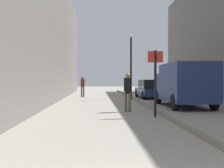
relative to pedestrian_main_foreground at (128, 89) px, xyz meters
name	(u,v)px	position (x,y,z in m)	size (l,w,h in m)	color
ground_plane	(117,107)	(-0.34, 1.98, -1.02)	(80.00, 80.00, 0.00)	gray
building_facade_left	(17,14)	(-5.48, 1.98, 3.79)	(3.09, 40.00, 9.62)	slate
kerb_strip	(147,106)	(1.24, 1.98, -0.96)	(0.16, 40.00, 0.12)	slate
pedestrian_main_foreground	(128,89)	(0.00, 0.00, 0.00)	(0.34, 0.25, 1.77)	brown
pedestrian_mid_block	(83,85)	(-2.56, 9.82, -0.03)	(0.33, 0.25, 1.72)	#2D3851
delivery_van	(183,84)	(3.22, 1.95, 0.21)	(2.16, 4.97, 2.29)	navy
parked_car	(150,89)	(2.82, 8.65, -0.31)	(1.91, 4.24, 1.45)	navy
street_sign_post	(155,77)	(0.89, -1.65, 0.52)	(0.60, 0.10, 2.60)	black
lamp_post	(131,62)	(1.11, 7.42, 1.70)	(0.28, 0.28, 4.76)	black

